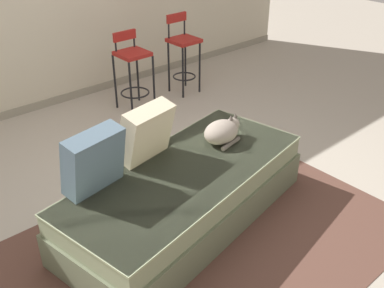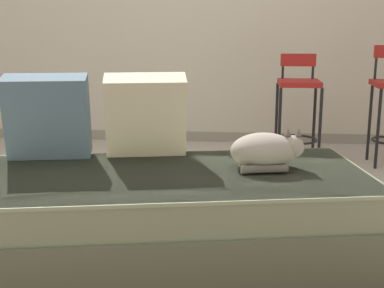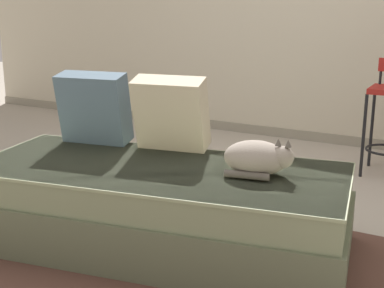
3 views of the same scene
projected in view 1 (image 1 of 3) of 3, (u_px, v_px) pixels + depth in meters
ground_plane at (154, 195)px, 3.70m from camera, size 16.00×16.00×0.00m
wall_baseboard_trim at (38, 106)px, 5.11m from camera, size 8.00×0.02×0.09m
area_rug at (213, 238)px, 3.25m from camera, size 2.68×1.96×0.01m
couch at (186, 195)px, 3.33m from camera, size 2.10×1.19×0.44m
throw_pillow_corner at (93, 161)px, 2.93m from camera, size 0.45×0.29×0.43m
throw_pillow_middle at (146, 133)px, 3.26m from camera, size 0.45×0.31×0.43m
cat at (222, 131)px, 3.56m from camera, size 0.37×0.30×0.20m
bar_stool_near_window at (132, 66)px, 4.92m from camera, size 0.33×0.33×0.87m
bar_stool_by_doorway at (183, 49)px, 5.32m from camera, size 0.32×0.32×0.94m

